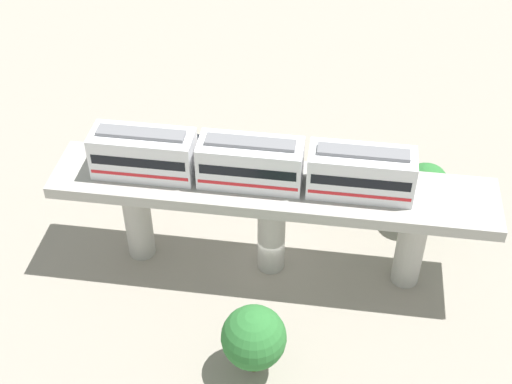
{
  "coord_description": "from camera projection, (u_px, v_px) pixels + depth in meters",
  "views": [
    {
      "loc": [
        -35.07,
        -3.94,
        36.99
      ],
      "look_at": [
        2.5,
        1.42,
        4.53
      ],
      "focal_mm": 50.18,
      "sensor_mm": 36.0,
      "label": 1
    }
  ],
  "objects": [
    {
      "name": "tree_mid_lot",
      "position": [
        254.0,
        338.0,
        42.01
      ],
      "size": [
        3.91,
        3.91,
        5.13
      ],
      "color": "brown",
      "rests_on": "ground"
    },
    {
      "name": "parked_car_silver",
      "position": [
        196.0,
        149.0,
        59.94
      ],
      "size": [
        2.34,
        4.4,
        1.76
      ],
      "rotation": [
        0.0,
        0.0,
        -0.13
      ],
      "color": "#B2B5BA",
      "rests_on": "ground"
    },
    {
      "name": "train",
      "position": [
        250.0,
        163.0,
        45.1
      ],
      "size": [
        2.64,
        20.5,
        3.24
      ],
      "color": "silver",
      "rests_on": "viaduct"
    },
    {
      "name": "viaduct",
      "position": [
        272.0,
        205.0,
        47.13
      ],
      "size": [
        5.2,
        28.85,
        7.55
      ],
      "color": "#A8A59E",
      "rests_on": "ground"
    },
    {
      "name": "parked_car_yellow",
      "position": [
        348.0,
        189.0,
        56.0
      ],
      "size": [
        2.02,
        4.29,
        1.76
      ],
      "rotation": [
        0.0,
        0.0,
        0.05
      ],
      "color": "yellow",
      "rests_on": "ground"
    },
    {
      "name": "tree_near_viaduct",
      "position": [
        426.0,
        186.0,
        51.51
      ],
      "size": [
        3.33,
        3.33,
        5.54
      ],
      "color": "brown",
      "rests_on": "ground"
    },
    {
      "name": "ground_plane",
      "position": [
        271.0,
        265.0,
        50.85
      ],
      "size": [
        120.0,
        120.0,
        0.0
      ],
      "primitive_type": "plane",
      "color": "gray"
    }
  ]
}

